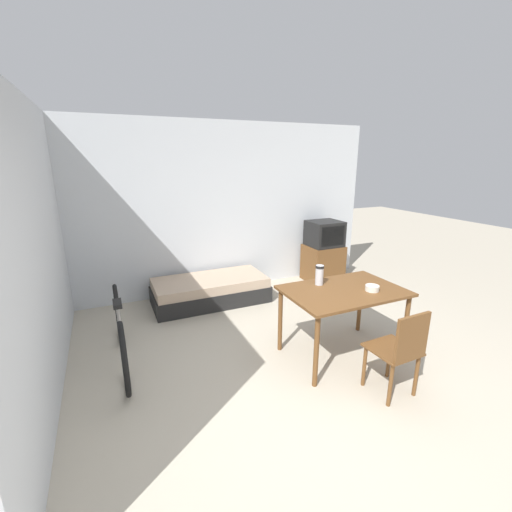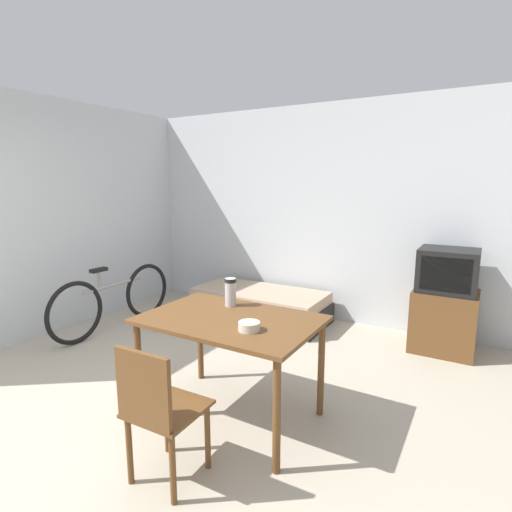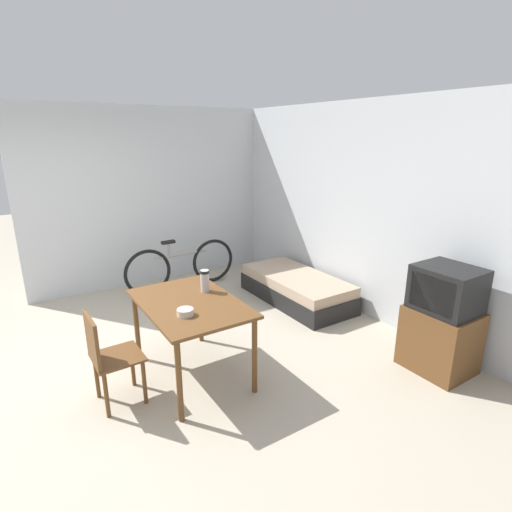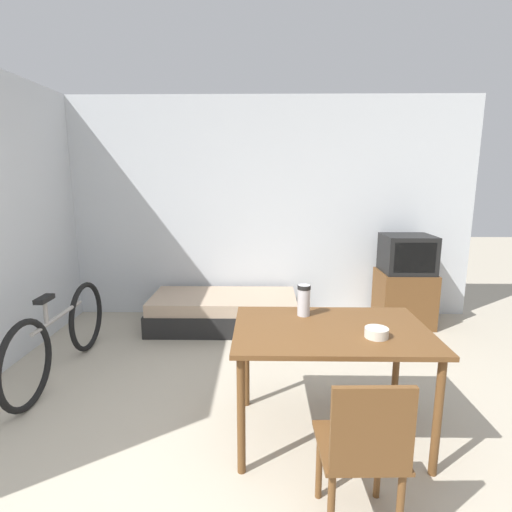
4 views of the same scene
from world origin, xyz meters
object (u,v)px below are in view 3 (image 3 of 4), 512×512
at_px(wooden_chair, 107,355).
at_px(mate_bowl, 185,312).
at_px(thermos_flask, 205,280).
at_px(daybed, 296,288).
at_px(tv, 442,321).
at_px(dining_table, 190,310).
at_px(bicycle, 182,266).

distance_m(wooden_chair, mate_bowl, 0.75).
distance_m(wooden_chair, thermos_flask, 1.13).
height_order(daybed, wooden_chair, wooden_chair).
height_order(wooden_chair, mate_bowl, wooden_chair).
distance_m(daybed, mate_bowl, 2.52).
xyz_separation_m(tv, mate_bowl, (-0.99, -2.28, 0.29)).
distance_m(tv, thermos_flask, 2.38).
bearing_deg(dining_table, daybed, 114.14).
height_order(daybed, mate_bowl, mate_bowl).
bearing_deg(mate_bowl, daybed, 118.10).
bearing_deg(tv, mate_bowl, -113.46).
xyz_separation_m(daybed, wooden_chair, (0.93, -2.80, 0.30)).
bearing_deg(thermos_flask, daybed, 112.81).
height_order(dining_table, wooden_chair, wooden_chair).
height_order(daybed, tv, tv).
relative_size(daybed, dining_table, 1.37).
height_order(dining_table, bicycle, bicycle).
bearing_deg(dining_table, mate_bowl, -30.57).
bearing_deg(wooden_chair, tv, 67.52).
bearing_deg(tv, thermos_flask, -126.46).
height_order(bicycle, mate_bowl, mate_bowl).
bearing_deg(mate_bowl, tv, 66.54).
bearing_deg(thermos_flask, wooden_chair, -79.58).
height_order(wooden_chair, bicycle, wooden_chair).
relative_size(wooden_chair, bicycle, 0.49).
relative_size(daybed, mate_bowl, 11.95).
height_order(wooden_chair, thermos_flask, thermos_flask).
bearing_deg(dining_table, bicycle, 159.64).
distance_m(dining_table, mate_bowl, 0.32).
bearing_deg(daybed, wooden_chair, -71.56).
bearing_deg(dining_table, tv, 59.78).
distance_m(dining_table, thermos_flask, 0.36).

